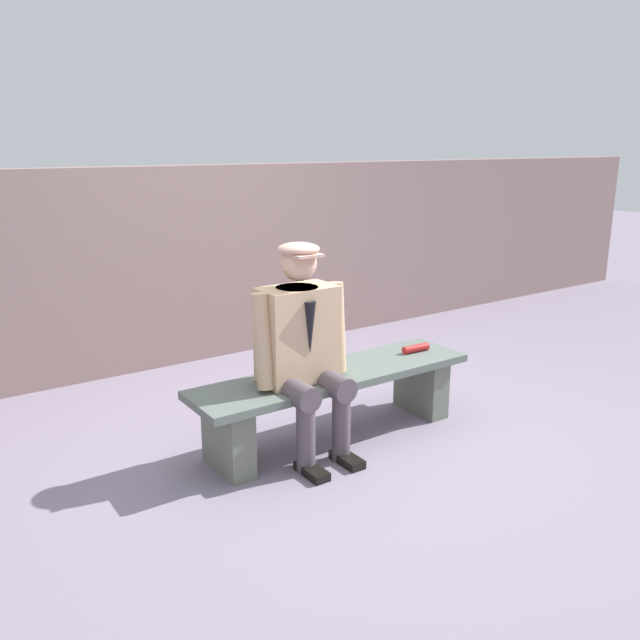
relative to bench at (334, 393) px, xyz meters
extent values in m
plane|color=gray|center=(0.00, 0.00, -0.30)|extent=(30.00, 30.00, 0.00)
cube|color=#58635C|center=(0.00, 0.00, 0.12)|extent=(1.88, 0.47, 0.05)
cube|color=#61695A|center=(-0.75, 0.00, -0.11)|extent=(0.15, 0.40, 0.40)
cube|color=#61695A|center=(0.75, 0.00, -0.11)|extent=(0.15, 0.40, 0.40)
cube|color=tan|center=(0.27, 0.00, 0.43)|extent=(0.45, 0.26, 0.57)
cylinder|color=#1E2338|center=(0.27, 0.00, 0.69)|extent=(0.25, 0.25, 0.06)
cone|color=black|center=(0.27, 0.14, 0.50)|extent=(0.07, 0.07, 0.31)
sphere|color=#DBAD8C|center=(0.27, 0.02, 0.86)|extent=(0.21, 0.21, 0.21)
ellipsoid|color=tan|center=(0.27, 0.02, 0.94)|extent=(0.24, 0.24, 0.07)
cube|color=tan|center=(0.27, 0.11, 0.91)|extent=(0.17, 0.09, 0.02)
cylinder|color=#52464E|center=(0.15, 0.14, 0.15)|extent=(0.15, 0.39, 0.15)
cylinder|color=#52464E|center=(0.15, 0.27, -0.08)|extent=(0.11, 0.11, 0.45)
cube|color=black|center=(0.15, 0.33, -0.28)|extent=(0.10, 0.24, 0.05)
cylinder|color=tan|center=(0.01, 0.04, 0.44)|extent=(0.11, 0.15, 0.56)
cylinder|color=#52464E|center=(0.40, 0.14, 0.15)|extent=(0.15, 0.39, 0.15)
cylinder|color=#52464E|center=(0.40, 0.27, -0.08)|extent=(0.11, 0.11, 0.45)
cube|color=black|center=(0.40, 0.33, -0.28)|extent=(0.10, 0.24, 0.05)
cylinder|color=tan|center=(0.53, 0.04, 0.44)|extent=(0.11, 0.15, 0.56)
cylinder|color=#B21E1E|center=(-0.69, -0.01, 0.17)|extent=(0.21, 0.06, 0.05)
cube|color=gray|center=(0.00, -2.04, 0.52)|extent=(12.00, 0.24, 1.65)
camera|label=1|loc=(2.27, 3.13, 1.52)|focal=36.82mm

